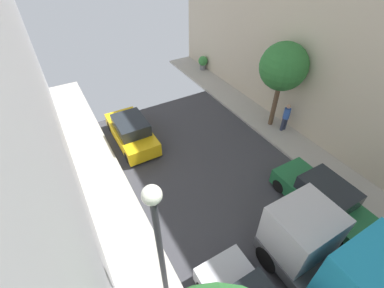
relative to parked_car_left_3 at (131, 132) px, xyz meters
name	(u,v)px	position (x,y,z in m)	size (l,w,h in m)	color
parked_car_left_3	(131,132)	(0.00, 0.00, 0.00)	(1.78, 4.20, 1.57)	gold
parked_car_right_2	(322,197)	(5.40, -8.38, 0.00)	(1.78, 4.20, 1.57)	#1E6638
pedestrian	(286,117)	(8.07, -3.55, 0.35)	(0.40, 0.36, 1.72)	#2D334C
street_tree_1	(283,67)	(7.84, -2.73, 3.08)	(2.53, 2.53, 4.94)	brown
potted_plant_1	(203,62)	(8.36, 5.96, 0.06)	(0.77, 0.77, 1.10)	slate
lamp_post	(159,239)	(-1.90, -8.42, 3.06)	(0.44, 0.44, 5.52)	#333338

